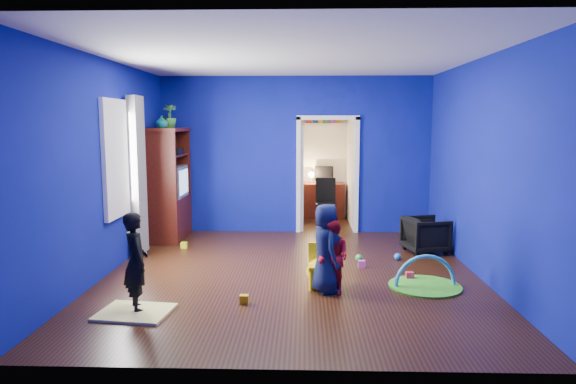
{
  "coord_description": "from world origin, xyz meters",
  "views": [
    {
      "loc": [
        0.16,
        -6.79,
        2.04
      ],
      "look_at": [
        -0.06,
        0.4,
        1.07
      ],
      "focal_mm": 32.0,
      "sensor_mm": 36.0,
      "label": 1
    }
  ],
  "objects_px": {
    "play_mat": "(425,286)",
    "vase": "(162,122)",
    "child_navy": "(326,248)",
    "child_black": "(136,262)",
    "armchair": "(426,235)",
    "tv_armoire": "(168,184)",
    "hopper_ball": "(321,271)",
    "toddler_red": "(333,257)",
    "folding_chair": "(326,203)",
    "crt_tv": "(171,182)",
    "study_desk": "(324,200)",
    "kid_chair": "(320,268)"
  },
  "relations": [
    {
      "from": "child_navy",
      "to": "child_black",
      "type": "bearing_deg",
      "value": 92.39
    },
    {
      "from": "kid_chair",
      "to": "folding_chair",
      "type": "distance_m",
      "value": 3.91
    },
    {
      "from": "crt_tv",
      "to": "child_black",
      "type": "bearing_deg",
      "value": -81.58
    },
    {
      "from": "play_mat",
      "to": "tv_armoire",
      "type": "bearing_deg",
      "value": 146.25
    },
    {
      "from": "armchair",
      "to": "kid_chair",
      "type": "distance_m",
      "value": 2.53
    },
    {
      "from": "child_black",
      "to": "vase",
      "type": "distance_m",
      "value": 3.6
    },
    {
      "from": "child_navy",
      "to": "folding_chair",
      "type": "bearing_deg",
      "value": -18.6
    },
    {
      "from": "armchair",
      "to": "child_black",
      "type": "bearing_deg",
      "value": 111.63
    },
    {
      "from": "vase",
      "to": "study_desk",
      "type": "xyz_separation_m",
      "value": [
        2.82,
        2.47,
        -1.69
      ]
    },
    {
      "from": "child_navy",
      "to": "crt_tv",
      "type": "relative_size",
      "value": 1.55
    },
    {
      "from": "crt_tv",
      "to": "study_desk",
      "type": "distance_m",
      "value": 3.58
    },
    {
      "from": "child_black",
      "to": "folding_chair",
      "type": "distance_m",
      "value": 5.24
    },
    {
      "from": "tv_armoire",
      "to": "vase",
      "type": "bearing_deg",
      "value": -90.0
    },
    {
      "from": "toddler_red",
      "to": "play_mat",
      "type": "relative_size",
      "value": 1.0
    },
    {
      "from": "tv_armoire",
      "to": "hopper_ball",
      "type": "xyz_separation_m",
      "value": [
        2.6,
        -2.57,
        -0.8
      ]
    },
    {
      "from": "child_navy",
      "to": "vase",
      "type": "bearing_deg",
      "value": 30.28
    },
    {
      "from": "toddler_red",
      "to": "tv_armoire",
      "type": "height_order",
      "value": "tv_armoire"
    },
    {
      "from": "folding_chair",
      "to": "kid_chair",
      "type": "bearing_deg",
      "value": -93.49
    },
    {
      "from": "armchair",
      "to": "child_black",
      "type": "xyz_separation_m",
      "value": [
        -3.76,
        -2.67,
        0.26
      ]
    },
    {
      "from": "crt_tv",
      "to": "folding_chair",
      "type": "relative_size",
      "value": 0.76
    },
    {
      "from": "child_black",
      "to": "tv_armoire",
      "type": "height_order",
      "value": "tv_armoire"
    },
    {
      "from": "toddler_red",
      "to": "study_desk",
      "type": "height_order",
      "value": "toddler_red"
    },
    {
      "from": "vase",
      "to": "kid_chair",
      "type": "xyz_separation_m",
      "value": [
        2.58,
        -2.38,
        -1.81
      ]
    },
    {
      "from": "armchair",
      "to": "play_mat",
      "type": "distance_m",
      "value": 1.83
    },
    {
      "from": "armchair",
      "to": "crt_tv",
      "type": "height_order",
      "value": "crt_tv"
    },
    {
      "from": "crt_tv",
      "to": "play_mat",
      "type": "xyz_separation_m",
      "value": [
        3.87,
        -2.61,
        -1.01
      ]
    },
    {
      "from": "toddler_red",
      "to": "crt_tv",
      "type": "height_order",
      "value": "crt_tv"
    },
    {
      "from": "play_mat",
      "to": "child_black",
      "type": "bearing_deg",
      "value": -164.79
    },
    {
      "from": "armchair",
      "to": "child_navy",
      "type": "bearing_deg",
      "value": 125.93
    },
    {
      "from": "child_black",
      "to": "child_navy",
      "type": "bearing_deg",
      "value": -99.83
    },
    {
      "from": "study_desk",
      "to": "folding_chair",
      "type": "xyz_separation_m",
      "value": [
        0.0,
        -0.96,
        0.09
      ]
    },
    {
      "from": "armchair",
      "to": "child_navy",
      "type": "relative_size",
      "value": 0.58
    },
    {
      "from": "child_black",
      "to": "kid_chair",
      "type": "xyz_separation_m",
      "value": [
        2.02,
        0.84,
        -0.3
      ]
    },
    {
      "from": "child_navy",
      "to": "play_mat",
      "type": "distance_m",
      "value": 1.38
    },
    {
      "from": "play_mat",
      "to": "vase",
      "type": "bearing_deg",
      "value": 149.4
    },
    {
      "from": "child_navy",
      "to": "play_mat",
      "type": "height_order",
      "value": "child_navy"
    },
    {
      "from": "crt_tv",
      "to": "play_mat",
      "type": "bearing_deg",
      "value": -34.02
    },
    {
      "from": "toddler_red",
      "to": "tv_armoire",
      "type": "relative_size",
      "value": 0.46
    },
    {
      "from": "hopper_ball",
      "to": "tv_armoire",
      "type": "bearing_deg",
      "value": 135.35
    },
    {
      "from": "child_black",
      "to": "study_desk",
      "type": "relative_size",
      "value": 1.24
    },
    {
      "from": "child_navy",
      "to": "tv_armoire",
      "type": "bearing_deg",
      "value": 27.05
    },
    {
      "from": "child_navy",
      "to": "hopper_ball",
      "type": "bearing_deg",
      "value": -4.87
    },
    {
      "from": "hopper_ball",
      "to": "folding_chair",
      "type": "xyz_separation_m",
      "value": [
        0.22,
        3.78,
        0.28
      ]
    },
    {
      "from": "vase",
      "to": "study_desk",
      "type": "distance_m",
      "value": 4.11
    },
    {
      "from": "armchair",
      "to": "tv_armoire",
      "type": "relative_size",
      "value": 0.32
    },
    {
      "from": "play_mat",
      "to": "study_desk",
      "type": "relative_size",
      "value": 1.02
    },
    {
      "from": "armchair",
      "to": "vase",
      "type": "relative_size",
      "value": 3.02
    },
    {
      "from": "vase",
      "to": "crt_tv",
      "type": "relative_size",
      "value": 0.3
    },
    {
      "from": "tv_armoire",
      "to": "crt_tv",
      "type": "xyz_separation_m",
      "value": [
        0.04,
        0.0,
        0.04
      ]
    },
    {
      "from": "study_desk",
      "to": "vase",
      "type": "bearing_deg",
      "value": -138.8
    }
  ]
}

